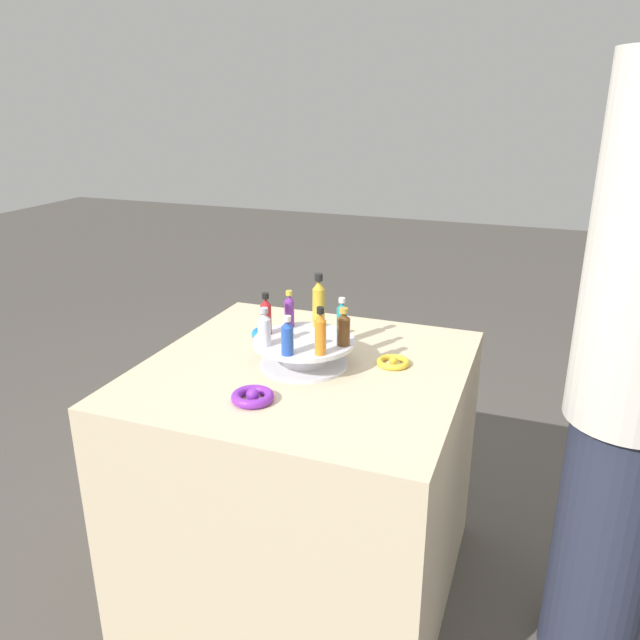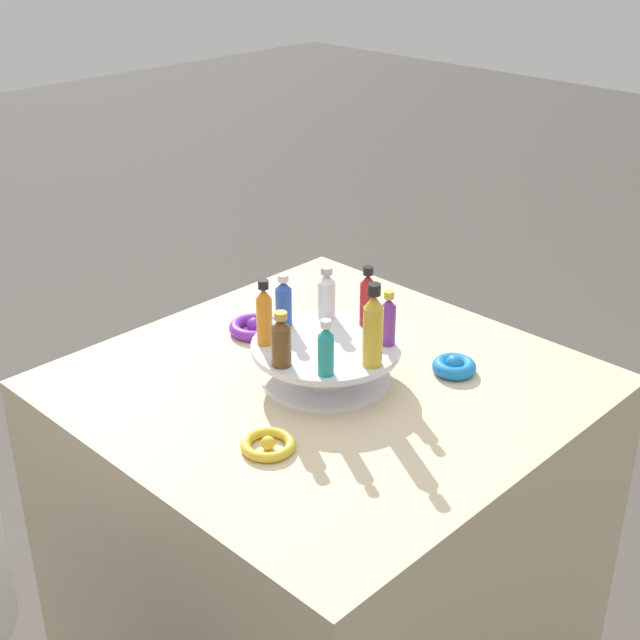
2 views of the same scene
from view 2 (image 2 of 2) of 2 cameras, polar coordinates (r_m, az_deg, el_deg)
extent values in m
cube|color=beige|center=(1.86, 0.35, -13.60)|extent=(0.85, 0.85, 0.73)
cylinder|color=silver|center=(1.65, 0.39, -3.71)|extent=(0.24, 0.24, 0.01)
cylinder|color=silver|center=(1.63, 0.39, -2.73)|extent=(0.13, 0.13, 0.05)
cylinder|color=silver|center=(1.61, 0.39, -1.70)|extent=(0.27, 0.27, 0.01)
cylinder|color=#B21E23|center=(1.66, 3.11, 1.00)|extent=(0.03, 0.03, 0.08)
cone|color=#B21E23|center=(1.64, 3.15, 2.61)|extent=(0.03, 0.03, 0.02)
cylinder|color=black|center=(1.64, 3.16, 3.14)|extent=(0.02, 0.02, 0.02)
cylinder|color=silver|center=(1.69, 0.42, 1.33)|extent=(0.03, 0.03, 0.07)
cone|color=silver|center=(1.68, 0.42, 2.72)|extent=(0.03, 0.03, 0.02)
cylinder|color=#B2B2B7|center=(1.67, 0.42, 3.18)|extent=(0.02, 0.02, 0.01)
cylinder|color=#234CAD|center=(1.67, -2.28, 0.87)|extent=(0.03, 0.03, 0.07)
cone|color=#234CAD|center=(1.65, -2.31, 2.26)|extent=(0.03, 0.03, 0.02)
cylinder|color=silver|center=(1.64, -2.32, 2.73)|extent=(0.02, 0.02, 0.01)
cylinder|color=orange|center=(1.59, -3.58, -0.08)|extent=(0.03, 0.03, 0.09)
cone|color=orange|center=(1.57, -3.63, 1.70)|extent=(0.03, 0.03, 0.02)
cylinder|color=black|center=(1.56, -3.65, 2.29)|extent=(0.02, 0.02, 0.02)
cylinder|color=brown|center=(1.53, -2.55, -1.67)|extent=(0.03, 0.03, 0.07)
cone|color=brown|center=(1.51, -2.59, -0.19)|extent=(0.03, 0.03, 0.02)
cylinder|color=#B79338|center=(1.50, -2.60, 0.30)|extent=(0.02, 0.02, 0.01)
cylinder|color=teal|center=(1.50, 0.38, -2.26)|extent=(0.03, 0.03, 0.07)
cone|color=teal|center=(1.48, 0.38, -0.75)|extent=(0.03, 0.03, 0.02)
cylinder|color=silver|center=(1.47, 0.38, -0.24)|extent=(0.02, 0.02, 0.01)
cylinder|color=gold|center=(1.52, 3.34, -1.09)|extent=(0.03, 0.03, 0.11)
cone|color=gold|center=(1.49, 3.41, 1.18)|extent=(0.03, 0.03, 0.02)
cylinder|color=black|center=(1.48, 3.43, 1.94)|extent=(0.02, 0.02, 0.02)
cylinder|color=#702D93|center=(1.60, 4.37, -0.35)|extent=(0.03, 0.03, 0.07)
cone|color=#702D93|center=(1.58, 4.43, 1.12)|extent=(0.03, 0.03, 0.02)
cylinder|color=gold|center=(1.57, 4.44, 1.62)|extent=(0.02, 0.02, 0.01)
torus|color=blue|center=(1.69, 8.58, -2.96)|extent=(0.08, 0.08, 0.03)
sphere|color=blue|center=(1.68, 8.59, -2.81)|extent=(0.04, 0.04, 0.04)
torus|color=purple|center=(1.82, -4.21, -0.47)|extent=(0.10, 0.10, 0.02)
sphere|color=purple|center=(1.82, -4.22, -0.34)|extent=(0.03, 0.03, 0.03)
torus|color=gold|center=(1.46, -3.34, -7.97)|extent=(0.09, 0.09, 0.02)
sphere|color=gold|center=(1.46, -3.35, -7.86)|extent=(0.02, 0.02, 0.02)
camera|label=1|loc=(2.47, -37.37, 18.15)|focal=35.00mm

